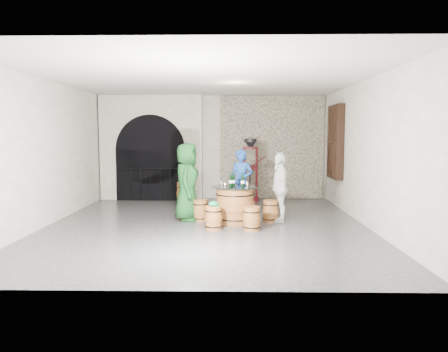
{
  "coord_description": "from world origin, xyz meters",
  "views": [
    {
      "loc": [
        0.57,
        -9.25,
        2.0
      ],
      "look_at": [
        0.38,
        0.46,
        1.05
      ],
      "focal_mm": 34.0,
      "sensor_mm": 36.0,
      "label": 1
    }
  ],
  "objects_px": {
    "wine_bottle_left": "(231,180)",
    "barrel_table": "(235,205)",
    "corking_press": "(250,165)",
    "person_blue": "(241,182)",
    "barrel_stool_far": "(240,206)",
    "wine_bottle_center": "(243,181)",
    "person_white": "(280,188)",
    "side_barrel": "(185,194)",
    "barrel_stool_left": "(200,210)",
    "wine_bottle_right": "(233,180)",
    "barrel_stool_right": "(271,211)",
    "barrel_stool_near_left": "(214,218)",
    "person_green": "(187,182)",
    "barrel_stool_near_right": "(252,219)"
  },
  "relations": [
    {
      "from": "barrel_stool_far",
      "to": "person_white",
      "type": "bearing_deg",
      "value": -36.35
    },
    {
      "from": "barrel_stool_near_right",
      "to": "wine_bottle_center",
      "type": "xyz_separation_m",
      "value": [
        -0.17,
        0.73,
        0.72
      ]
    },
    {
      "from": "barrel_stool_left",
      "to": "corking_press",
      "type": "relative_size",
      "value": 0.27
    },
    {
      "from": "barrel_table",
      "to": "person_white",
      "type": "height_order",
      "value": "person_white"
    },
    {
      "from": "person_green",
      "to": "person_blue",
      "type": "bearing_deg",
      "value": -58.34
    },
    {
      "from": "barrel_stool_near_left",
      "to": "person_green",
      "type": "xyz_separation_m",
      "value": [
        -0.66,
        0.95,
        0.66
      ]
    },
    {
      "from": "barrel_stool_near_left",
      "to": "barrel_stool_near_right",
      "type": "bearing_deg",
      "value": -4.46
    },
    {
      "from": "person_blue",
      "to": "wine_bottle_left",
      "type": "distance_m",
      "value": 1.0
    },
    {
      "from": "person_blue",
      "to": "wine_bottle_left",
      "type": "bearing_deg",
      "value": -83.9
    },
    {
      "from": "barrel_stool_far",
      "to": "wine_bottle_right",
      "type": "height_order",
      "value": "wine_bottle_right"
    },
    {
      "from": "barrel_table",
      "to": "wine_bottle_left",
      "type": "distance_m",
      "value": 0.56
    },
    {
      "from": "barrel_table",
      "to": "barrel_stool_near_right",
      "type": "height_order",
      "value": "barrel_table"
    },
    {
      "from": "barrel_stool_left",
      "to": "wine_bottle_center",
      "type": "distance_m",
      "value": 1.23
    },
    {
      "from": "person_blue",
      "to": "person_white",
      "type": "relative_size",
      "value": 1.04
    },
    {
      "from": "barrel_stool_near_left",
      "to": "corking_press",
      "type": "distance_m",
      "value": 4.13
    },
    {
      "from": "person_green",
      "to": "wine_bottle_left",
      "type": "relative_size",
      "value": 5.56
    },
    {
      "from": "person_white",
      "to": "wine_bottle_right",
      "type": "distance_m",
      "value": 1.09
    },
    {
      "from": "barrel_stool_left",
      "to": "wine_bottle_right",
      "type": "relative_size",
      "value": 1.54
    },
    {
      "from": "person_white",
      "to": "corking_press",
      "type": "xyz_separation_m",
      "value": [
        -0.55,
        3.09,
        0.3
      ]
    },
    {
      "from": "corking_press",
      "to": "side_barrel",
      "type": "bearing_deg",
      "value": -147.69
    },
    {
      "from": "barrel_table",
      "to": "side_barrel",
      "type": "height_order",
      "value": "barrel_table"
    },
    {
      "from": "person_white",
      "to": "wine_bottle_center",
      "type": "height_order",
      "value": "person_white"
    },
    {
      "from": "barrel_stool_far",
      "to": "barrel_table",
      "type": "bearing_deg",
      "value": -98.84
    },
    {
      "from": "barrel_stool_left",
      "to": "barrel_stool_right",
      "type": "height_order",
      "value": "same"
    },
    {
      "from": "barrel_stool_far",
      "to": "person_blue",
      "type": "xyz_separation_m",
      "value": [
        0.03,
        0.18,
        0.57
      ]
    },
    {
      "from": "barrel_table",
      "to": "person_blue",
      "type": "height_order",
      "value": "person_blue"
    },
    {
      "from": "barrel_stool_near_right",
      "to": "person_white",
      "type": "relative_size",
      "value": 0.32
    },
    {
      "from": "person_white",
      "to": "side_barrel",
      "type": "distance_m",
      "value": 3.38
    },
    {
      "from": "wine_bottle_left",
      "to": "wine_bottle_right",
      "type": "xyz_separation_m",
      "value": [
        0.06,
        0.04,
        0.0
      ]
    },
    {
      "from": "barrel_stool_far",
      "to": "wine_bottle_center",
      "type": "height_order",
      "value": "wine_bottle_center"
    },
    {
      "from": "barrel_stool_left",
      "to": "corking_press",
      "type": "height_order",
      "value": "corking_press"
    },
    {
      "from": "barrel_stool_right",
      "to": "person_blue",
      "type": "xyz_separation_m",
      "value": [
        -0.67,
        0.88,
        0.57
      ]
    },
    {
      "from": "person_green",
      "to": "corking_press",
      "type": "relative_size",
      "value": 0.97
    },
    {
      "from": "corking_press",
      "to": "barrel_stool_far",
      "type": "bearing_deg",
      "value": -88.77
    },
    {
      "from": "person_green",
      "to": "wine_bottle_right",
      "type": "bearing_deg",
      "value": -98.03
    },
    {
      "from": "wine_bottle_right",
      "to": "barrel_stool_far",
      "type": "bearing_deg",
      "value": 77.19
    },
    {
      "from": "barrel_stool_near_left",
      "to": "wine_bottle_left",
      "type": "relative_size",
      "value": 1.54
    },
    {
      "from": "wine_bottle_left",
      "to": "barrel_stool_far",
      "type": "bearing_deg",
      "value": 73.64
    },
    {
      "from": "barrel_stool_near_right",
      "to": "person_blue",
      "type": "distance_m",
      "value": 1.86
    },
    {
      "from": "person_white",
      "to": "side_barrel",
      "type": "xyz_separation_m",
      "value": [
        -2.45,
        2.29,
        -0.47
      ]
    },
    {
      "from": "barrel_stool_near_right",
      "to": "person_green",
      "type": "xyz_separation_m",
      "value": [
        -1.46,
        1.02,
        0.66
      ]
    },
    {
      "from": "barrel_stool_right",
      "to": "barrel_stool_near_left",
      "type": "bearing_deg",
      "value": -147.43
    },
    {
      "from": "person_blue",
      "to": "side_barrel",
      "type": "height_order",
      "value": "person_blue"
    },
    {
      "from": "wine_bottle_left",
      "to": "corking_press",
      "type": "relative_size",
      "value": 0.17
    },
    {
      "from": "wine_bottle_left",
      "to": "barrel_table",
      "type": "bearing_deg",
      "value": -22.05
    },
    {
      "from": "barrel_table",
      "to": "barrel_stool_right",
      "type": "distance_m",
      "value": 0.85
    },
    {
      "from": "barrel_stool_left",
      "to": "person_blue",
      "type": "height_order",
      "value": "person_blue"
    },
    {
      "from": "barrel_stool_near_right",
      "to": "wine_bottle_right",
      "type": "xyz_separation_m",
      "value": [
        -0.39,
        0.84,
        0.72
      ]
    },
    {
      "from": "wine_bottle_right",
      "to": "side_barrel",
      "type": "height_order",
      "value": "wine_bottle_right"
    },
    {
      "from": "barrel_table",
      "to": "wine_bottle_center",
      "type": "height_order",
      "value": "wine_bottle_center"
    }
  ]
}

